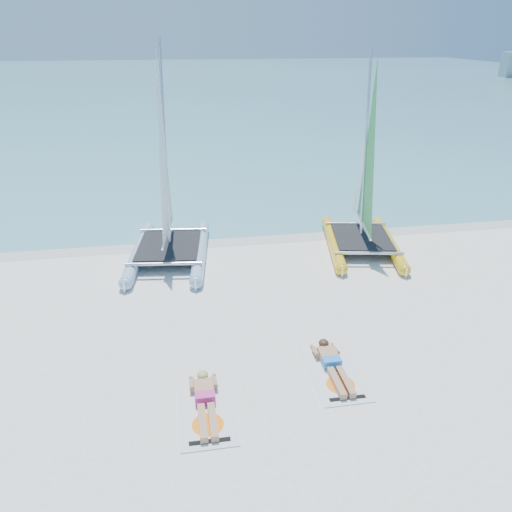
{
  "coord_description": "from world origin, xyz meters",
  "views": [
    {
      "loc": [
        -2.59,
        -9.76,
        6.27
      ],
      "look_at": [
        -0.72,
        1.2,
        1.25
      ],
      "focal_mm": 35.0,
      "sensor_mm": 36.0,
      "label": 1
    }
  ],
  "objects": [
    {
      "name": "sunbather_b",
      "position": [
        0.34,
        -1.83,
        0.12
      ],
      "size": [
        0.37,
        1.73,
        0.26
      ],
      "color": "tan",
      "rests_on": "towel_b"
    },
    {
      "name": "towel_b",
      "position": [
        0.34,
        -2.02,
        0.01
      ],
      "size": [
        1.0,
        1.85,
        0.02
      ],
      "primitive_type": "cube",
      "color": "white",
      "rests_on": "ground"
    },
    {
      "name": "catamaran_blue",
      "position": [
        -2.84,
        4.38,
        1.89
      ],
      "size": [
        2.76,
        4.88,
        6.34
      ],
      "rotation": [
        0.0,
        0.0,
        -0.12
      ],
      "color": "#A2C0D5",
      "rests_on": "ground"
    },
    {
      "name": "sea",
      "position": [
        0.0,
        63.0,
        0.01
      ],
      "size": [
        140.0,
        115.0,
        0.01
      ],
      "primitive_type": "cube",
      "color": "#7ECFD2",
      "rests_on": "ground"
    },
    {
      "name": "sunbather_a",
      "position": [
        -2.29,
        -2.47,
        0.12
      ],
      "size": [
        0.37,
        1.73,
        0.26
      ],
      "color": "tan",
      "rests_on": "towel_a"
    },
    {
      "name": "catamaran_yellow",
      "position": [
        3.22,
        4.42,
        1.89
      ],
      "size": [
        2.9,
        4.84,
        6.0
      ],
      "rotation": [
        0.0,
        0.0,
        -0.19
      ],
      "color": "yellow",
      "rests_on": "ground"
    },
    {
      "name": "wet_sand_strip",
      "position": [
        0.0,
        5.5,
        0.0
      ],
      "size": [
        140.0,
        1.4,
        0.01
      ],
      "primitive_type": "cube",
      "color": "silver",
      "rests_on": "ground"
    },
    {
      "name": "towel_a",
      "position": [
        -2.29,
        -2.66,
        0.01
      ],
      "size": [
        1.0,
        1.85,
        0.02
      ],
      "primitive_type": "cube",
      "color": "white",
      "rests_on": "ground"
    },
    {
      "name": "ground",
      "position": [
        0.0,
        0.0,
        0.0
      ],
      "size": [
        140.0,
        140.0,
        0.0
      ],
      "primitive_type": "plane",
      "color": "white",
      "rests_on": "ground"
    }
  ]
}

